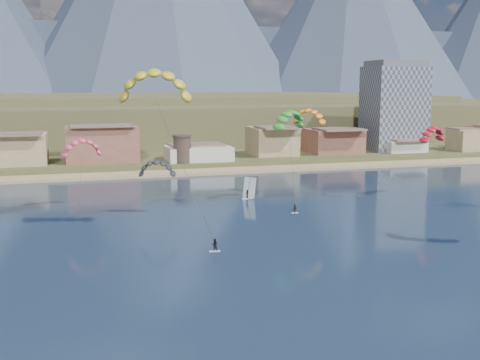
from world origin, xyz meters
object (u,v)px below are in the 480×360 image
object	(u,v)px
windsurfer	(248,192)
apartment_tower	(394,106)
kitesurfer_green	(289,117)
watchtower	(182,149)
kitesurfer_yellow	(155,81)

from	to	relation	value
windsurfer	apartment_tower	bearing A→B (deg)	40.68
apartment_tower	kitesurfer_green	xyz separation A→B (m)	(-66.00, -68.41, 0.73)
kitesurfer_green	windsurfer	world-z (taller)	kitesurfer_green
apartment_tower	windsurfer	distance (m)	98.69
apartment_tower	watchtower	size ratio (longest dim) A/B	3.72
watchtower	apartment_tower	bearing A→B (deg)	9.93
watchtower	windsurfer	size ratio (longest dim) A/B	1.78
kitesurfer_yellow	kitesurfer_green	distance (m)	36.40
apartment_tower	kitesurfer_yellow	size ratio (longest dim) A/B	1.01
apartment_tower	kitesurfer_yellow	bearing A→B (deg)	-138.71
apartment_tower	windsurfer	world-z (taller)	apartment_tower
watchtower	windsurfer	xyz separation A→B (m)	(6.18, -49.44, -4.83)
apartment_tower	kitesurfer_yellow	distance (m)	129.71
kitesurfer_yellow	kitesurfer_green	world-z (taller)	kitesurfer_yellow
kitesurfer_green	windsurfer	xyz separation A→B (m)	(-7.82, 4.97, -17.01)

